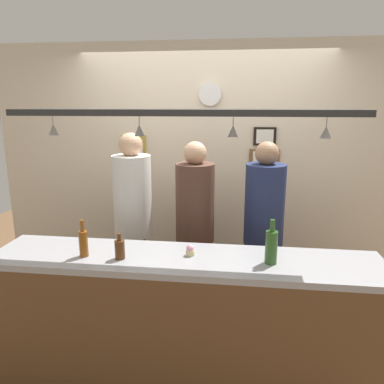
{
  "coord_description": "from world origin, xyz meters",
  "views": [
    {
      "loc": [
        0.35,
        -2.65,
        2.0
      ],
      "look_at": [
        0.0,
        0.1,
        1.33
      ],
      "focal_mm": 34.25,
      "sensor_mm": 36.0,
      "label": 1
    }
  ],
  "objects_px": {
    "bottle_beer_brown_stubby": "(120,249)",
    "bottle_champagne_green": "(271,246)",
    "picture_frame_caricature": "(134,152)",
    "person_middle_brown_shirt": "(195,217)",
    "wall_clock": "(210,94)",
    "person_right_navy_shirt": "(264,219)",
    "picture_frame_lower_pair": "(264,158)",
    "cupcake": "(190,250)",
    "person_left_white_patterned_shirt": "(133,210)",
    "bottle_beer_amber_tall": "(83,242)",
    "picture_frame_upper_small": "(265,136)"
  },
  "relations": [
    {
      "from": "picture_frame_lower_pair",
      "to": "picture_frame_caricature",
      "type": "distance_m",
      "value": 1.35
    },
    {
      "from": "cupcake",
      "to": "picture_frame_lower_pair",
      "type": "relative_size",
      "value": 0.26
    },
    {
      "from": "person_left_white_patterned_shirt",
      "to": "bottle_champagne_green",
      "type": "bearing_deg",
      "value": -34.31
    },
    {
      "from": "person_middle_brown_shirt",
      "to": "bottle_beer_amber_tall",
      "type": "height_order",
      "value": "person_middle_brown_shirt"
    },
    {
      "from": "bottle_beer_brown_stubby",
      "to": "picture_frame_lower_pair",
      "type": "relative_size",
      "value": 0.6
    },
    {
      "from": "cupcake",
      "to": "picture_frame_lower_pair",
      "type": "xyz_separation_m",
      "value": [
        0.57,
        1.37,
        0.46
      ]
    },
    {
      "from": "bottle_beer_brown_stubby",
      "to": "bottle_champagne_green",
      "type": "xyz_separation_m",
      "value": [
        1.01,
        0.06,
        0.05
      ]
    },
    {
      "from": "person_left_white_patterned_shirt",
      "to": "cupcake",
      "type": "relative_size",
      "value": 22.56
    },
    {
      "from": "person_middle_brown_shirt",
      "to": "picture_frame_lower_pair",
      "type": "bearing_deg",
      "value": 45.59
    },
    {
      "from": "person_right_navy_shirt",
      "to": "person_middle_brown_shirt",
      "type": "bearing_deg",
      "value": 180.0
    },
    {
      "from": "person_middle_brown_shirt",
      "to": "wall_clock",
      "type": "xyz_separation_m",
      "value": [
        0.07,
        0.63,
        1.07
      ]
    },
    {
      "from": "person_middle_brown_shirt",
      "to": "bottle_beer_amber_tall",
      "type": "bearing_deg",
      "value": -128.79
    },
    {
      "from": "person_middle_brown_shirt",
      "to": "wall_clock",
      "type": "height_order",
      "value": "wall_clock"
    },
    {
      "from": "bottle_beer_brown_stubby",
      "to": "picture_frame_lower_pair",
      "type": "bearing_deg",
      "value": 55.03
    },
    {
      "from": "bottle_beer_brown_stubby",
      "to": "bottle_champagne_green",
      "type": "height_order",
      "value": "bottle_champagne_green"
    },
    {
      "from": "person_right_navy_shirt",
      "to": "bottle_beer_brown_stubby",
      "type": "distance_m",
      "value": 1.32
    },
    {
      "from": "person_right_navy_shirt",
      "to": "picture_frame_lower_pair",
      "type": "distance_m",
      "value": 0.78
    },
    {
      "from": "bottle_beer_brown_stubby",
      "to": "wall_clock",
      "type": "height_order",
      "value": "wall_clock"
    },
    {
      "from": "person_left_white_patterned_shirt",
      "to": "picture_frame_upper_small",
      "type": "bearing_deg",
      "value": 28.37
    },
    {
      "from": "bottle_champagne_green",
      "to": "wall_clock",
      "type": "height_order",
      "value": "wall_clock"
    },
    {
      "from": "bottle_champagne_green",
      "to": "picture_frame_caricature",
      "type": "xyz_separation_m",
      "value": [
        -1.32,
        1.43,
        0.42
      ]
    },
    {
      "from": "person_right_navy_shirt",
      "to": "bottle_champagne_green",
      "type": "distance_m",
      "value": 0.79
    },
    {
      "from": "bottle_champagne_green",
      "to": "cupcake",
      "type": "bearing_deg",
      "value": 173.88
    },
    {
      "from": "bottle_beer_amber_tall",
      "to": "person_right_navy_shirt",
      "type": "bearing_deg",
      "value": 33.28
    },
    {
      "from": "bottle_beer_brown_stubby",
      "to": "picture_frame_upper_small",
      "type": "relative_size",
      "value": 0.82
    },
    {
      "from": "person_left_white_patterned_shirt",
      "to": "bottle_beer_brown_stubby",
      "type": "distance_m",
      "value": 0.86
    },
    {
      "from": "person_right_navy_shirt",
      "to": "picture_frame_lower_pair",
      "type": "relative_size",
      "value": 5.67
    },
    {
      "from": "bottle_beer_brown_stubby",
      "to": "picture_frame_caricature",
      "type": "relative_size",
      "value": 0.53
    },
    {
      "from": "person_left_white_patterned_shirt",
      "to": "picture_frame_caricature",
      "type": "height_order",
      "value": "person_left_white_patterned_shirt"
    },
    {
      "from": "person_middle_brown_shirt",
      "to": "cupcake",
      "type": "bearing_deg",
      "value": -85.86
    },
    {
      "from": "person_right_navy_shirt",
      "to": "bottle_beer_brown_stubby",
      "type": "bearing_deg",
      "value": -140.17
    },
    {
      "from": "bottle_beer_amber_tall",
      "to": "person_left_white_patterned_shirt",
      "type": "bearing_deg",
      "value": 82.57
    },
    {
      "from": "person_middle_brown_shirt",
      "to": "bottle_champagne_green",
      "type": "distance_m",
      "value": 0.99
    },
    {
      "from": "bottle_champagne_green",
      "to": "picture_frame_lower_pair",
      "type": "bearing_deg",
      "value": 88.77
    },
    {
      "from": "cupcake",
      "to": "picture_frame_caricature",
      "type": "relative_size",
      "value": 0.23
    },
    {
      "from": "person_left_white_patterned_shirt",
      "to": "picture_frame_upper_small",
      "type": "height_order",
      "value": "picture_frame_upper_small"
    },
    {
      "from": "person_left_white_patterned_shirt",
      "to": "bottle_champagne_green",
      "type": "xyz_separation_m",
      "value": [
        1.16,
        -0.79,
        0.03
      ]
    },
    {
      "from": "cupcake",
      "to": "picture_frame_lower_pair",
      "type": "height_order",
      "value": "picture_frame_lower_pair"
    },
    {
      "from": "bottle_beer_amber_tall",
      "to": "picture_frame_lower_pair",
      "type": "xyz_separation_m",
      "value": [
        1.3,
        1.47,
        0.39
      ]
    },
    {
      "from": "person_right_navy_shirt",
      "to": "wall_clock",
      "type": "bearing_deg",
      "value": 129.84
    },
    {
      "from": "person_right_navy_shirt",
      "to": "picture_frame_lower_pair",
      "type": "xyz_separation_m",
      "value": [
        0.03,
        0.64,
        0.44
      ]
    },
    {
      "from": "person_middle_brown_shirt",
      "to": "wall_clock",
      "type": "bearing_deg",
      "value": 83.41
    },
    {
      "from": "picture_frame_lower_pair",
      "to": "picture_frame_caricature",
      "type": "height_order",
      "value": "picture_frame_caricature"
    },
    {
      "from": "person_right_navy_shirt",
      "to": "picture_frame_upper_small",
      "type": "height_order",
      "value": "picture_frame_upper_small"
    },
    {
      "from": "person_middle_brown_shirt",
      "to": "cupcake",
      "type": "xyz_separation_m",
      "value": [
        0.05,
        -0.73,
        -0.01
      ]
    },
    {
      "from": "person_left_white_patterned_shirt",
      "to": "bottle_champagne_green",
      "type": "distance_m",
      "value": 1.4
    },
    {
      "from": "person_left_white_patterned_shirt",
      "to": "cupcake",
      "type": "bearing_deg",
      "value": -49.94
    },
    {
      "from": "picture_frame_caricature",
      "to": "bottle_champagne_green",
      "type": "bearing_deg",
      "value": -47.33
    },
    {
      "from": "bottle_champagne_green",
      "to": "person_middle_brown_shirt",
      "type": "bearing_deg",
      "value": 127.0
    },
    {
      "from": "bottle_beer_amber_tall",
      "to": "picture_frame_upper_small",
      "type": "bearing_deg",
      "value": 48.76
    }
  ]
}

